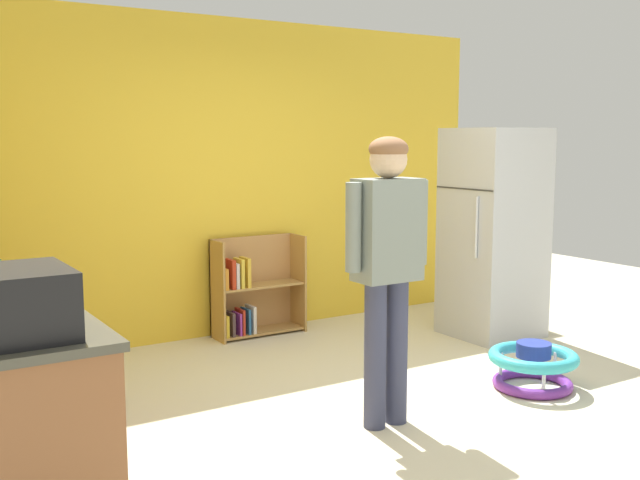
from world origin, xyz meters
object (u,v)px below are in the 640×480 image
kitchen_counter (3,392)px  teal_cup (7,273)px  banana_bunch (38,295)px  bookshelf (251,292)px  refrigerator (493,233)px  baby_walker (533,366)px  microwave (24,302)px  red_cup (4,303)px  standing_person (387,253)px

kitchen_counter → teal_cup: bearing=76.1°
kitchen_counter → banana_bunch: banana_bunch is taller
bookshelf → refrigerator: bearing=-32.0°
bookshelf → banana_bunch: (-2.13, -1.89, 0.55)m
kitchen_counter → baby_walker: size_ratio=3.41×
microwave → bookshelf: bearing=47.7°
microwave → banana_bunch: size_ratio=3.03×
teal_cup → red_cup: same height
kitchen_counter → microwave: bearing=-90.9°
refrigerator → teal_cup: bearing=-177.7°
microwave → kitchen_counter: bearing=89.1°
bookshelf → baby_walker: bearing=-67.0°
banana_bunch → teal_cup: teal_cup is taller
banana_bunch → standing_person: bearing=-11.7°
red_cup → standing_person: bearing=-5.6°
standing_person → teal_cup: bearing=151.9°
refrigerator → kitchen_counter: bearing=-169.8°
refrigerator → red_cup: 4.20m
refrigerator → teal_cup: refrigerator is taller
baby_walker → microwave: bearing=-175.4°
refrigerator → microwave: bearing=-160.4°
baby_walker → microwave: (-3.30, -0.26, 0.88)m
kitchen_counter → baby_walker: kitchen_counter is taller
refrigerator → microwave: refrigerator is taller
microwave → teal_cup: size_ratio=5.05×
bookshelf → baby_walker: 2.50m
baby_walker → red_cup: bearing=176.2°
bookshelf → microwave: size_ratio=1.77×
kitchen_counter → teal_cup: size_ratio=21.66×
standing_person → red_cup: standing_person is taller
refrigerator → standing_person: refrigerator is taller
standing_person → banana_bunch: bearing=168.3°
baby_walker → kitchen_counter: bearing=172.1°
standing_person → baby_walker: standing_person is taller
kitchen_counter → banana_bunch: 0.51m
kitchen_counter → bookshelf: (2.31, 1.84, -0.07)m
microwave → red_cup: size_ratio=5.05×
kitchen_counter → red_cup: 0.55m
kitchen_counter → red_cup: red_cup is taller
microwave → banana_bunch: bearing=74.0°
bookshelf → banana_bunch: size_ratio=5.37×
refrigerator → banana_bunch: (-3.90, -0.79, 0.04)m
standing_person → microwave: 2.07m
standing_person → baby_walker: 1.53m
kitchen_counter → standing_person: bearing=-12.1°
bookshelf → red_cup: bearing=-138.2°
refrigerator → baby_walker: refrigerator is taller
microwave → banana_bunch: (0.19, 0.67, -0.11)m
kitchen_counter → microwave: size_ratio=4.29×
kitchen_counter → refrigerator: size_ratio=1.16×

